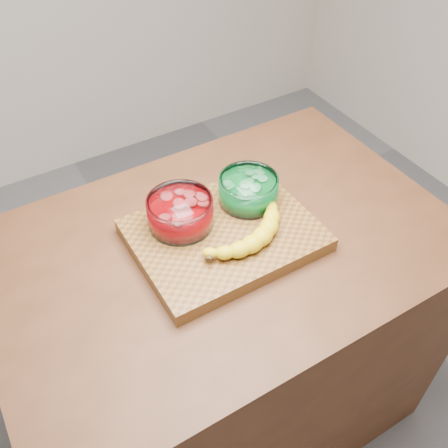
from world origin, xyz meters
TOP-DOWN VIEW (x-y plane):
  - ground at (0.00, 0.00)m, footprint 3.50×3.50m
  - counter at (0.00, 0.00)m, footprint 1.20×0.80m
  - cutting_board at (0.00, 0.00)m, footprint 0.45×0.35m
  - bowl_red at (-0.08, 0.08)m, footprint 0.17×0.17m
  - bowl_green at (0.11, 0.06)m, footprint 0.16×0.16m
  - banana at (0.03, -0.04)m, footprint 0.29×0.18m

SIDE VIEW (x-z plane):
  - ground at x=0.00m, z-range 0.00..0.00m
  - counter at x=0.00m, z-range 0.00..0.90m
  - cutting_board at x=0.00m, z-range 0.90..0.94m
  - banana at x=0.03m, z-range 0.94..0.98m
  - bowl_green at x=0.11m, z-range 0.94..1.01m
  - bowl_red at x=-0.08m, z-range 0.94..1.02m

